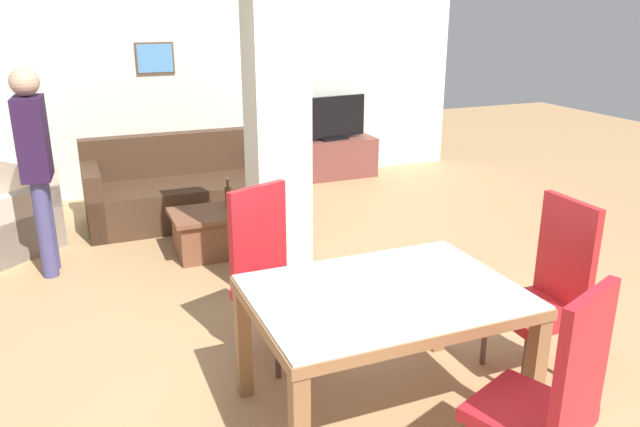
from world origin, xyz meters
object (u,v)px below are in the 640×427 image
(armchair, at_px, (0,223))
(dining_table, at_px, (384,317))
(coffee_table, at_px, (213,232))
(bottle, at_px, (228,195))
(tv_screen, at_px, (333,119))
(sofa, at_px, (183,192))
(dining_chair_near_right, at_px, (551,395))
(dining_chair_far_left, at_px, (270,270))
(dining_chair_head_right, at_px, (548,286))
(tv_stand, at_px, (333,159))
(standing_person, at_px, (36,159))

(armchair, bearing_deg, dining_table, 172.51)
(coffee_table, xyz_separation_m, bottle, (0.18, 0.09, 0.31))
(bottle, xyz_separation_m, tv_screen, (1.90, 1.94, 0.27))
(sofa, bearing_deg, coffee_table, 92.60)
(armchair, bearing_deg, dining_chair_near_right, 170.73)
(bottle, relative_size, tv_screen, 0.30)
(armchair, height_order, coffee_table, armchair)
(dining_chair_far_left, bearing_deg, coffee_table, -112.89)
(dining_chair_near_right, distance_m, armchair, 5.04)
(dining_chair_head_right, bearing_deg, tv_screen, -7.70)
(dining_chair_near_right, xyz_separation_m, sofa, (-0.73, 4.70, -0.28))
(sofa, bearing_deg, tv_stand, -157.01)
(coffee_table, distance_m, tv_stand, 2.91)
(dining_chair_near_right, bearing_deg, standing_person, 97.39)
(armchair, height_order, standing_person, standing_person)
(dining_chair_near_right, bearing_deg, bottle, 75.85)
(dining_table, height_order, bottle, dining_table)
(dining_chair_near_right, relative_size, armchair, 0.95)
(coffee_table, xyz_separation_m, tv_stand, (2.09, 2.03, 0.05))
(tv_stand, bearing_deg, coffee_table, -135.80)
(tv_screen, bearing_deg, coffee_table, 36.82)
(armchair, relative_size, standing_person, 0.67)
(tv_screen, bearing_deg, tv_stand, 180.00)
(dining_chair_head_right, bearing_deg, tv_stand, -7.70)
(tv_screen, bearing_deg, dining_chair_near_right, 68.53)
(tv_stand, distance_m, standing_person, 4.03)
(coffee_table, height_order, standing_person, standing_person)
(dining_chair_near_right, relative_size, tv_stand, 0.96)
(dining_chair_head_right, distance_m, tv_stand, 4.77)
(dining_table, bearing_deg, dining_chair_far_left, 111.97)
(bottle, relative_size, standing_person, 0.16)
(dining_chair_far_left, xyz_separation_m, bottle, (0.21, 1.90, -0.06))
(dining_chair_near_right, xyz_separation_m, tv_stand, (1.41, 5.60, -0.32))
(dining_chair_near_right, bearing_deg, armchair, 97.65)
(coffee_table, bearing_deg, bottle, 26.15)
(sofa, xyz_separation_m, bottle, (0.23, -1.03, 0.22))
(dining_chair_far_left, distance_m, tv_stand, 4.40)
(coffee_table, distance_m, bottle, 0.37)
(standing_person, bearing_deg, dining_chair_near_right, 34.14)
(dining_chair_far_left, distance_m, armchair, 3.17)
(dining_chair_far_left, bearing_deg, bottle, -118.33)
(dining_chair_near_right, relative_size, tv_screen, 1.20)
(dining_chair_near_right, bearing_deg, dining_chair_far_left, 90.05)
(dining_chair_head_right, xyz_separation_m, standing_person, (-2.84, 2.81, 0.43))
(armchair, distance_m, coffee_table, 1.97)
(coffee_table, height_order, tv_stand, tv_stand)
(armchair, distance_m, bottle, 2.12)
(dining_chair_near_right, xyz_separation_m, coffee_table, (-0.68, 3.57, -0.37))
(dining_chair_head_right, distance_m, armchair, 4.78)
(dining_chair_far_left, distance_m, tv_screen, 4.39)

